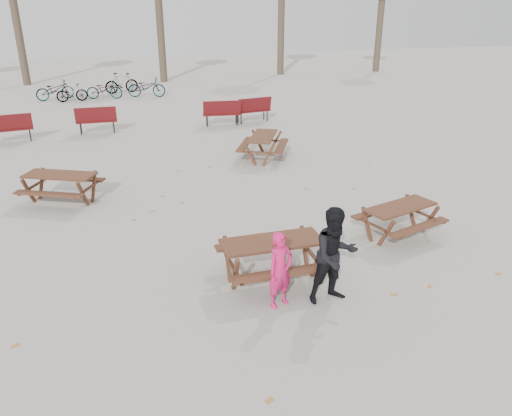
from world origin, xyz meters
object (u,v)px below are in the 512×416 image
object	(u,v)px
food_tray	(279,241)
picnic_table_north	(62,188)
soda_bottle	(276,239)
adult	(335,256)
main_picnic_table	(272,250)
picnic_table_far	(263,147)
picnic_table_east	(399,221)
child	(280,270)

from	to	relation	value
food_tray	picnic_table_north	distance (m)	6.51
soda_bottle	picnic_table_north	bearing A→B (deg)	127.01
food_tray	adult	bearing A→B (deg)	-52.25
picnic_table_north	adult	bearing A→B (deg)	-26.44
food_tray	adult	xyz separation A→B (m)	(0.66, -0.86, 0.05)
main_picnic_table	soda_bottle	size ratio (longest dim) A/B	10.59
soda_bottle	adult	xyz separation A→B (m)	(0.74, -0.83, -0.01)
food_tray	soda_bottle	distance (m)	0.09
picnic_table_far	picnic_table_east	bearing A→B (deg)	-143.32
picnic_table_east	picnic_table_north	world-z (taller)	picnic_table_north
main_picnic_table	picnic_table_east	world-z (taller)	main_picnic_table
picnic_table_east	picnic_table_north	xyz separation A→B (m)	(-7.03, 4.11, 0.02)
picnic_table_east	adult	bearing A→B (deg)	-158.23
main_picnic_table	child	bearing A→B (deg)	-98.96
soda_bottle	food_tray	bearing A→B (deg)	16.31
adult	main_picnic_table	bearing A→B (deg)	124.17
main_picnic_table	picnic_table_north	world-z (taller)	main_picnic_table
picnic_table_east	picnic_table_north	distance (m)	8.15
main_picnic_table	picnic_table_north	xyz separation A→B (m)	(-3.86, 5.06, -0.22)
food_tray	picnic_table_east	bearing A→B (deg)	18.56
soda_bottle	picnic_table_east	size ratio (longest dim) A/B	0.11
picnic_table_north	child	bearing A→B (deg)	-31.74
food_tray	picnic_table_east	xyz separation A→B (m)	(3.06, 1.03, -0.45)
child	picnic_table_north	world-z (taller)	child
soda_bottle	child	bearing A→B (deg)	-102.89
adult	picnic_table_far	bearing A→B (deg)	75.82
picnic_table_east	picnic_table_far	world-z (taller)	picnic_table_far
main_picnic_table	picnic_table_north	size ratio (longest dim) A/B	1.05
food_tray	adult	distance (m)	1.08
child	main_picnic_table	bearing A→B (deg)	59.09
soda_bottle	adult	bearing A→B (deg)	-48.55
child	picnic_table_far	xyz separation A→B (m)	(2.19, 8.00, -0.28)
main_picnic_table	soda_bottle	bearing A→B (deg)	-72.36
picnic_table_north	picnic_table_east	bearing A→B (deg)	-4.44
adult	picnic_table_east	size ratio (longest dim) A/B	1.04
food_tray	soda_bottle	bearing A→B (deg)	-163.69
food_tray	picnic_table_north	world-z (taller)	food_tray
picnic_table_east	picnic_table_north	size ratio (longest dim) A/B	0.94
main_picnic_table	food_tray	xyz separation A→B (m)	(0.11, -0.09, 0.21)
soda_bottle	adult	size ratio (longest dim) A/B	0.10
child	soda_bottle	bearing A→B (deg)	55.15
soda_bottle	picnic_table_east	bearing A→B (deg)	18.50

